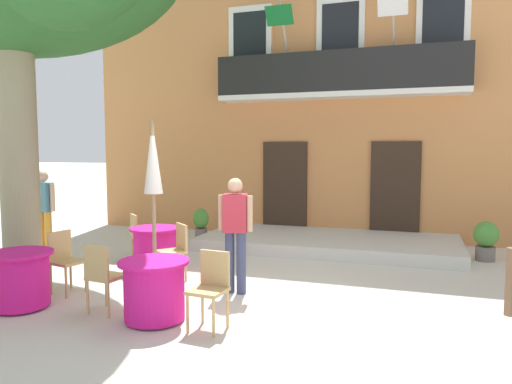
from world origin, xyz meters
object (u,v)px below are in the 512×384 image
object	(u,v)px
cafe_chair_front_1	(176,248)
ground_planter_left	(201,222)
cafe_umbrella	(153,179)
cafe_table_front	(155,248)
cafe_chair_middle_1	(64,258)
cafe_table_near_tree	(154,290)
cafe_chair_near_tree_0	(211,284)
cafe_chair_front_0	(140,234)
pedestrian_near_entrance	(235,228)
cafe_table_middle	(20,279)
pedestrian_mid_plaza	(44,209)
cafe_chair_near_tree_1	(102,274)
ground_planter_right	(486,239)

from	to	relation	value
cafe_chair_front_1	ground_planter_left	world-z (taller)	cafe_chair_front_1
ground_planter_left	cafe_umbrella	bearing A→B (deg)	-74.72
cafe_table_front	cafe_chair_middle_1	bearing A→B (deg)	-110.21
cafe_table_near_tree	cafe_chair_near_tree_0	bearing A→B (deg)	0.65
cafe_chair_front_0	pedestrian_near_entrance	distance (m)	2.73
cafe_table_middle	cafe_umbrella	distance (m)	2.24
cafe_table_middle	cafe_chair_front_0	world-z (taller)	cafe_chair_front_0
pedestrian_near_entrance	cafe_umbrella	bearing A→B (deg)	-172.92
cafe_chair_near_tree_0	pedestrian_mid_plaza	xyz separation A→B (m)	(-4.56, 2.32, 0.44)
cafe_table_front	pedestrian_near_entrance	world-z (taller)	pedestrian_near_entrance
cafe_chair_middle_1	cafe_table_front	bearing A→B (deg)	69.79
cafe_umbrella	cafe_chair_near_tree_0	bearing A→B (deg)	-39.79
ground_planter_left	cafe_chair_near_tree_0	bearing A→B (deg)	-63.51
cafe_table_near_tree	cafe_umbrella	xyz separation A→B (m)	(-0.73, 1.25, 1.27)
cafe_table_front	cafe_chair_front_1	xyz separation A→B (m)	(0.63, -0.41, 0.14)
cafe_chair_near_tree_1	cafe_chair_front_0	distance (m)	2.86
cafe_table_near_tree	pedestrian_mid_plaza	distance (m)	4.50
cafe_table_near_tree	cafe_chair_front_1	world-z (taller)	cafe_chair_front_1
cafe_table_middle	cafe_chair_front_0	bearing A→B (deg)	88.63
cafe_table_middle	cafe_table_front	distance (m)	2.42
cafe_umbrella	ground_planter_left	size ratio (longest dim) A/B	3.48
ground_planter_left	ground_planter_right	size ratio (longest dim) A/B	0.97
cafe_table_middle	cafe_table_front	xyz separation A→B (m)	(0.67, 2.32, 0.00)
cafe_chair_front_1	ground_planter_right	bearing A→B (deg)	32.12
pedestrian_mid_plaza	cafe_chair_front_1	bearing A→B (deg)	-10.21
cafe_table_near_tree	cafe_chair_near_tree_1	world-z (taller)	cafe_chair_near_tree_1
cafe_chair_middle_1	ground_planter_right	world-z (taller)	cafe_chair_middle_1
cafe_umbrella	ground_planter_right	size ratio (longest dim) A/B	3.39
cafe_chair_near_tree_1	pedestrian_mid_plaza	world-z (taller)	pedestrian_mid_plaza
cafe_chair_near_tree_1	ground_planter_left	bearing A→B (deg)	101.47
cafe_chair_front_0	ground_planter_left	size ratio (longest dim) A/B	1.24
cafe_chair_near_tree_0	cafe_chair_front_1	xyz separation A→B (m)	(-1.40, 1.75, 0.00)
cafe_chair_middle_1	cafe_chair_near_tree_0	bearing A→B (deg)	-12.79
cafe_chair_middle_1	pedestrian_near_entrance	size ratio (longest dim) A/B	0.54
cafe_chair_front_1	pedestrian_near_entrance	bearing A→B (deg)	-16.95
cafe_umbrella	cafe_table_near_tree	bearing A→B (deg)	-59.52
cafe_chair_front_0	ground_planter_left	world-z (taller)	cafe_chair_front_0
cafe_chair_near_tree_1	pedestrian_mid_plaza	bearing A→B (deg)	142.72
pedestrian_mid_plaza	cafe_table_near_tree	bearing A→B (deg)	-31.46
cafe_table_front	cafe_umbrella	world-z (taller)	cafe_umbrella
cafe_table_front	ground_planter_right	xyz separation A→B (m)	(5.56, 2.68, 0.03)
cafe_chair_near_tree_0	cafe_chair_middle_1	distance (m)	2.68
cafe_chair_front_0	cafe_table_middle	bearing A→B (deg)	-91.37
cafe_chair_middle_1	ground_planter_left	size ratio (longest dim) A/B	1.24
cafe_table_near_tree	cafe_umbrella	world-z (taller)	cafe_umbrella
cafe_chair_front_0	pedestrian_near_entrance	world-z (taller)	pedestrian_near_entrance
cafe_chair_near_tree_1	ground_planter_left	size ratio (longest dim) A/B	1.24
pedestrian_mid_plaza	cafe_chair_near_tree_1	bearing A→B (deg)	-37.28
cafe_chair_near_tree_0	cafe_table_front	world-z (taller)	cafe_chair_near_tree_0
pedestrian_near_entrance	cafe_chair_middle_1	bearing A→B (deg)	-161.35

